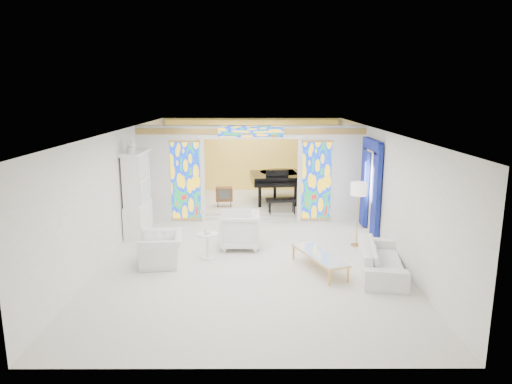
{
  "coord_description": "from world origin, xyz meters",
  "views": [
    {
      "loc": [
        0.11,
        -11.98,
        3.96
      ],
      "look_at": [
        0.15,
        0.2,
        1.31
      ],
      "focal_mm": 32.0,
      "sensor_mm": 36.0,
      "label": 1
    }
  ],
  "objects_px": {
    "sofa": "(382,259)",
    "coffee_table": "(319,255)",
    "grand_piano": "(278,178)",
    "armchair_right": "(239,230)",
    "china_cabinet": "(137,194)",
    "armchair_left": "(161,249)",
    "tv_console": "(224,194)"
  },
  "relations": [
    {
      "from": "grand_piano",
      "to": "china_cabinet",
      "type": "bearing_deg",
      "value": -147.09
    },
    {
      "from": "coffee_table",
      "to": "grand_piano",
      "type": "bearing_deg",
      "value": 95.82
    },
    {
      "from": "grand_piano",
      "to": "tv_console",
      "type": "xyz_separation_m",
      "value": [
        -1.87,
        -0.85,
        -0.4
      ]
    },
    {
      "from": "sofa",
      "to": "tv_console",
      "type": "height_order",
      "value": "tv_console"
    },
    {
      "from": "china_cabinet",
      "to": "sofa",
      "type": "bearing_deg",
      "value": -25.61
    },
    {
      "from": "coffee_table",
      "to": "china_cabinet",
      "type": "bearing_deg",
      "value": 149.69
    },
    {
      "from": "armchair_left",
      "to": "tv_console",
      "type": "bearing_deg",
      "value": 158.27
    },
    {
      "from": "sofa",
      "to": "grand_piano",
      "type": "relative_size",
      "value": 0.72
    },
    {
      "from": "sofa",
      "to": "china_cabinet",
      "type": "bearing_deg",
      "value": 73.93
    },
    {
      "from": "china_cabinet",
      "to": "sofa",
      "type": "height_order",
      "value": "china_cabinet"
    },
    {
      "from": "tv_console",
      "to": "china_cabinet",
      "type": "bearing_deg",
      "value": -136.75
    },
    {
      "from": "sofa",
      "to": "tv_console",
      "type": "relative_size",
      "value": 3.49
    },
    {
      "from": "sofa",
      "to": "grand_piano",
      "type": "xyz_separation_m",
      "value": [
        -2.0,
        6.29,
        0.67
      ]
    },
    {
      "from": "armchair_right",
      "to": "tv_console",
      "type": "distance_m",
      "value": 3.74
    },
    {
      "from": "coffee_table",
      "to": "grand_piano",
      "type": "xyz_separation_m",
      "value": [
        -0.63,
        6.14,
        0.64
      ]
    },
    {
      "from": "sofa",
      "to": "tv_console",
      "type": "bearing_deg",
      "value": 44.97
    },
    {
      "from": "armchair_left",
      "to": "armchair_right",
      "type": "distance_m",
      "value": 2.16
    },
    {
      "from": "china_cabinet",
      "to": "sofa",
      "type": "distance_m",
      "value": 6.89
    },
    {
      "from": "armchair_right",
      "to": "china_cabinet",
      "type": "bearing_deg",
      "value": -111.96
    },
    {
      "from": "armchair_right",
      "to": "grand_piano",
      "type": "bearing_deg",
      "value": 164.98
    },
    {
      "from": "china_cabinet",
      "to": "tv_console",
      "type": "distance_m",
      "value": 3.43
    },
    {
      "from": "armchair_left",
      "to": "grand_piano",
      "type": "height_order",
      "value": "grand_piano"
    },
    {
      "from": "china_cabinet",
      "to": "armchair_right",
      "type": "relative_size",
      "value": 2.6
    },
    {
      "from": "armchair_left",
      "to": "grand_piano",
      "type": "xyz_separation_m",
      "value": [
        3.04,
        5.71,
        0.65
      ]
    },
    {
      "from": "armchair_right",
      "to": "sofa",
      "type": "xyz_separation_m",
      "value": [
        3.24,
        -1.76,
        -0.14
      ]
    },
    {
      "from": "sofa",
      "to": "coffee_table",
      "type": "distance_m",
      "value": 1.38
    },
    {
      "from": "grand_piano",
      "to": "armchair_right",
      "type": "bearing_deg",
      "value": -111.03
    },
    {
      "from": "armchair_left",
      "to": "coffee_table",
      "type": "height_order",
      "value": "armchair_left"
    },
    {
      "from": "armchair_right",
      "to": "sofa",
      "type": "relative_size",
      "value": 0.46
    },
    {
      "from": "armchair_left",
      "to": "grand_piano",
      "type": "relative_size",
      "value": 0.35
    },
    {
      "from": "coffee_table",
      "to": "tv_console",
      "type": "height_order",
      "value": "tv_console"
    },
    {
      "from": "coffee_table",
      "to": "grand_piano",
      "type": "height_order",
      "value": "grand_piano"
    }
  ]
}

